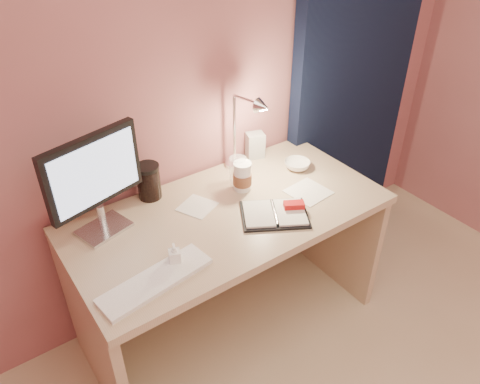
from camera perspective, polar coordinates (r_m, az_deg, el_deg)
room at (r=2.63m, az=12.52°, el=15.58°), size 3.50×3.50×3.50m
desk at (r=2.24m, az=-2.37°, el=-6.03°), size 1.40×0.70×0.73m
monitor at (r=1.88m, az=-17.47°, el=1.74°), size 0.40×0.19×0.44m
keyboard at (r=1.74m, az=-10.24°, el=-10.57°), size 0.45×0.19×0.02m
planner at (r=2.02m, az=4.43°, el=-2.58°), size 0.35×0.33×0.04m
paper_a at (r=2.19m, az=8.33°, el=0.01°), size 0.19×0.19×0.00m
paper_c at (r=2.08m, az=-5.24°, el=-1.77°), size 0.19×0.19×0.00m
coffee_cup at (r=2.15m, az=0.29°, el=1.85°), size 0.09×0.09×0.14m
clear_cup at (r=2.18m, az=-0.26°, el=2.53°), size 0.08×0.08×0.14m
bowl at (r=2.35m, az=6.99°, el=3.31°), size 0.17×0.17×0.04m
lotion_bottle at (r=1.78m, az=-7.98°, el=-7.53°), size 0.06×0.06×0.10m
dark_jar at (r=2.13m, az=-11.05°, el=1.08°), size 0.10×0.10×0.15m
product_box at (r=2.41m, az=1.85°, el=5.73°), size 0.11×0.09×0.13m
desk_lamp at (r=2.16m, az=0.14°, el=7.65°), size 0.14×0.25×0.40m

